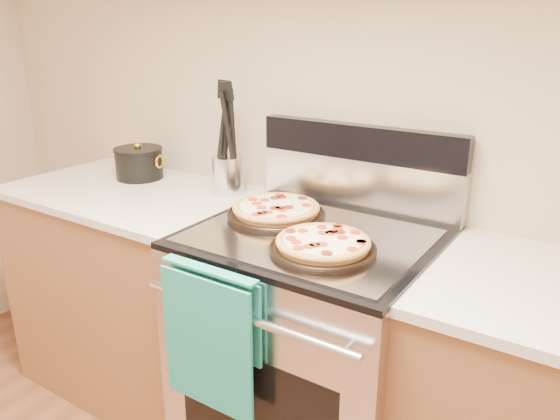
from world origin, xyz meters
The scene contains 15 objects.
wall_back centered at (0.00, 2.00, 1.35)m, with size 4.00×4.00×0.00m, color tan.
range_body centered at (0.00, 1.65, 0.45)m, with size 0.76×0.68×0.90m, color #B7B7BC.
oven_window centered at (0.00, 1.31, 0.45)m, with size 0.56×0.01×0.40m, color black.
cooktop centered at (0.00, 1.65, 0.91)m, with size 0.76×0.68×0.02m, color black.
backsplash_lower centered at (0.00, 1.96, 1.01)m, with size 0.76×0.06×0.18m, color silver.
backsplash_upper centered at (0.00, 1.96, 1.16)m, with size 0.76×0.06×0.12m, color black.
oven_handle centered at (0.00, 1.27, 0.80)m, with size 0.03×0.03×0.70m, color silver.
dish_towel centered at (-0.12, 1.27, 0.70)m, with size 0.32×0.05×0.42m, color #1A846F, non-canonical shape.
foil_sheet centered at (0.00, 1.62, 0.92)m, with size 0.70×0.55×0.01m, color gray.
cabinet_left centered at (-0.88, 1.68, 0.44)m, with size 1.00×0.62×0.88m, color brown.
countertop_left centered at (-0.88, 1.68, 0.90)m, with size 1.02×0.64×0.03m, color #B8B0A5.
pepperoni_pizza_back centered at (-0.18, 1.70, 0.95)m, with size 0.33×0.33×0.04m, color #B07935, non-canonical shape.
pepperoni_pizza_front centered at (0.10, 1.53, 0.95)m, with size 0.31×0.31×0.04m, color #B07935, non-canonical shape.
utensil_crock centered at (-0.51, 1.86, 0.99)m, with size 0.12×0.12×0.15m, color silver.
saucepan centered at (-0.98, 1.82, 0.97)m, with size 0.20×0.20×0.12m, color black.
Camera 1 is at (0.80, 0.24, 1.56)m, focal length 35.00 mm.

